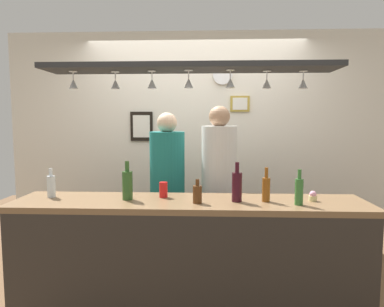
% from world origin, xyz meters
% --- Properties ---
extents(ground_plane, '(8.00, 8.00, 0.00)m').
position_xyz_m(ground_plane, '(0.00, 0.00, 0.00)').
color(ground_plane, brown).
extents(back_wall, '(4.40, 0.06, 2.60)m').
position_xyz_m(back_wall, '(0.00, 1.10, 1.30)').
color(back_wall, silver).
rests_on(back_wall, ground_plane).
extents(bar_counter, '(2.70, 0.55, 0.97)m').
position_xyz_m(bar_counter, '(0.00, -0.50, 0.66)').
color(bar_counter, brown).
rests_on(bar_counter, ground_plane).
extents(overhead_glass_rack, '(2.20, 0.36, 0.04)m').
position_xyz_m(overhead_glass_rack, '(0.00, -0.30, 1.98)').
color(overhead_glass_rack, black).
extents(hanging_wineglass_far_left, '(0.07, 0.07, 0.13)m').
position_xyz_m(hanging_wineglass_far_left, '(-0.89, -0.30, 1.87)').
color(hanging_wineglass_far_left, silver).
rests_on(hanging_wineglass_far_left, overhead_glass_rack).
extents(hanging_wineglass_left, '(0.07, 0.07, 0.13)m').
position_xyz_m(hanging_wineglass_left, '(-0.57, -0.28, 1.87)').
color(hanging_wineglass_left, silver).
rests_on(hanging_wineglass_left, overhead_glass_rack).
extents(hanging_wineglass_center_left, '(0.07, 0.07, 0.13)m').
position_xyz_m(hanging_wineglass_center_left, '(-0.29, -0.30, 1.87)').
color(hanging_wineglass_center_left, silver).
rests_on(hanging_wineglass_center_left, overhead_glass_rack).
extents(hanging_wineglass_center, '(0.07, 0.07, 0.13)m').
position_xyz_m(hanging_wineglass_center, '(-0.01, -0.32, 1.87)').
color(hanging_wineglass_center, silver).
rests_on(hanging_wineglass_center, overhead_glass_rack).
extents(hanging_wineglass_center_right, '(0.07, 0.07, 0.13)m').
position_xyz_m(hanging_wineglass_center_right, '(0.30, -0.32, 1.87)').
color(hanging_wineglass_center_right, silver).
rests_on(hanging_wineglass_center_right, overhead_glass_rack).
extents(hanging_wineglass_right, '(0.07, 0.07, 0.13)m').
position_xyz_m(hanging_wineglass_right, '(0.59, -0.26, 1.87)').
color(hanging_wineglass_right, silver).
rests_on(hanging_wineglass_right, overhead_glass_rack).
extents(hanging_wineglass_far_right, '(0.07, 0.07, 0.13)m').
position_xyz_m(hanging_wineglass_far_right, '(0.86, -0.24, 1.87)').
color(hanging_wineglass_far_right, silver).
rests_on(hanging_wineglass_far_right, overhead_glass_rack).
extents(person_left_teal_shirt, '(0.34, 0.34, 1.66)m').
position_xyz_m(person_left_teal_shirt, '(-0.25, 0.37, 1.00)').
color(person_left_teal_shirt, '#2D334C').
rests_on(person_left_teal_shirt, ground_plane).
extents(person_right_white_patterned_shirt, '(0.34, 0.34, 1.72)m').
position_xyz_m(person_right_white_patterned_shirt, '(0.25, 0.37, 1.04)').
color(person_right_white_patterned_shirt, '#2D334C').
rests_on(person_right_white_patterned_shirt, ground_plane).
extents(bottle_wine_dark_red, '(0.08, 0.08, 0.30)m').
position_xyz_m(bottle_wine_dark_red, '(0.36, -0.37, 1.09)').
color(bottle_wine_dark_red, '#380F19').
rests_on(bottle_wine_dark_red, bar_counter).
extents(bottle_champagne_green, '(0.08, 0.08, 0.30)m').
position_xyz_m(bottle_champagne_green, '(-0.48, -0.34, 1.09)').
color(bottle_champagne_green, '#2D5623').
rests_on(bottle_champagne_green, bar_counter).
extents(bottle_beer_brown_stubby, '(0.07, 0.07, 0.18)m').
position_xyz_m(bottle_beer_brown_stubby, '(0.06, -0.43, 1.04)').
color(bottle_beer_brown_stubby, '#512D14').
rests_on(bottle_beer_brown_stubby, bar_counter).
extents(bottle_beer_amber_tall, '(0.06, 0.06, 0.26)m').
position_xyz_m(bottle_beer_amber_tall, '(0.58, -0.36, 1.07)').
color(bottle_beer_amber_tall, brown).
rests_on(bottle_beer_amber_tall, bar_counter).
extents(bottle_beer_green_import, '(0.06, 0.06, 0.26)m').
position_xyz_m(bottle_beer_green_import, '(0.80, -0.45, 1.08)').
color(bottle_beer_green_import, '#336B2D').
rests_on(bottle_beer_green_import, bar_counter).
extents(bottle_soda_clear, '(0.06, 0.06, 0.23)m').
position_xyz_m(bottle_soda_clear, '(-1.11, -0.29, 1.06)').
color(bottle_soda_clear, silver).
rests_on(bottle_soda_clear, bar_counter).
extents(drink_can, '(0.07, 0.07, 0.12)m').
position_xyz_m(drink_can, '(-0.21, -0.25, 1.03)').
color(drink_can, red).
rests_on(drink_can, bar_counter).
extents(cupcake, '(0.06, 0.06, 0.08)m').
position_xyz_m(cupcake, '(0.94, -0.33, 1.01)').
color(cupcake, beige).
rests_on(cupcake, bar_counter).
extents(picture_frame_upper_small, '(0.22, 0.02, 0.18)m').
position_xyz_m(picture_frame_upper_small, '(0.51, 1.06, 1.77)').
color(picture_frame_upper_small, '#B29338').
rests_on(picture_frame_upper_small, back_wall).
extents(picture_frame_caricature, '(0.26, 0.02, 0.34)m').
position_xyz_m(picture_frame_caricature, '(-0.64, 1.06, 1.51)').
color(picture_frame_caricature, black).
rests_on(picture_frame_caricature, back_wall).
extents(wall_clock, '(0.22, 0.03, 0.22)m').
position_xyz_m(wall_clock, '(0.31, 1.05, 2.10)').
color(wall_clock, white).
rests_on(wall_clock, back_wall).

